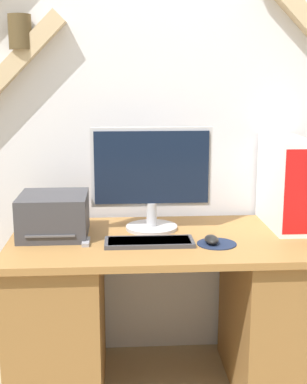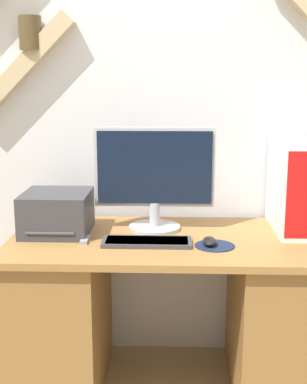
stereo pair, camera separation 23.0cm
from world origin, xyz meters
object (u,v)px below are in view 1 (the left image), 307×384
(computer_tower, at_px, (287,183))
(printer, at_px, (54,215))
(remote_control, at_px, (86,242))
(keyboard, at_px, (149,242))
(mouse, at_px, (211,240))
(monitor, at_px, (152,175))

(computer_tower, relative_size, printer, 1.39)
(computer_tower, height_order, remote_control, computer_tower)
(printer, bearing_deg, keyboard, -20.72)
(keyboard, distance_m, printer, 0.45)
(printer, height_order, remote_control, printer)
(mouse, xyz_separation_m, printer, (-0.68, 0.18, 0.07))
(computer_tower, bearing_deg, keyboard, -159.52)
(keyboard, distance_m, computer_tower, 0.73)
(monitor, height_order, mouse, monitor)
(computer_tower, xyz_separation_m, remote_control, (-0.93, -0.22, -0.20))
(keyboard, bearing_deg, remote_control, 174.75)
(remote_control, bearing_deg, printer, 138.06)
(monitor, distance_m, keyboard, 0.34)
(keyboard, xyz_separation_m, printer, (-0.41, 0.16, 0.08))
(printer, relative_size, remote_control, 3.03)
(keyboard, height_order, remote_control, keyboard)
(mouse, distance_m, remote_control, 0.53)
(mouse, relative_size, computer_tower, 0.23)
(printer, bearing_deg, monitor, 9.46)
(remote_control, bearing_deg, monitor, 35.15)
(monitor, distance_m, printer, 0.47)
(computer_tower, relative_size, remote_control, 4.21)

